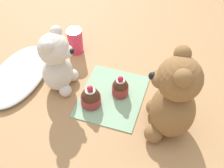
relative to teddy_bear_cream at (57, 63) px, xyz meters
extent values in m
plane|color=tan|center=(0.01, -0.16, -0.10)|extent=(4.00, 4.00, 0.00)
cube|color=#8EBC99|center=(0.01, -0.16, -0.09)|extent=(0.22, 0.18, 0.01)
ellipsoid|color=white|center=(-0.01, 0.14, -0.08)|extent=(0.28, 0.16, 0.03)
ellipsoid|color=silver|center=(0.00, 0.00, -0.04)|extent=(0.11, 0.09, 0.11)
sphere|color=silver|center=(0.00, 0.00, 0.05)|extent=(0.09, 0.09, 0.09)
ellipsoid|color=silver|center=(0.00, -0.03, 0.05)|extent=(0.05, 0.04, 0.03)
sphere|color=black|center=(0.00, -0.05, 0.05)|extent=(0.02, 0.02, 0.02)
sphere|color=silver|center=(-0.03, 0.00, 0.09)|extent=(0.03, 0.03, 0.03)
sphere|color=silver|center=(0.03, 0.01, 0.09)|extent=(0.03, 0.03, 0.03)
sphere|color=silver|center=(-0.03, -0.03, -0.08)|extent=(0.04, 0.04, 0.04)
sphere|color=silver|center=(0.03, -0.03, -0.08)|extent=(0.04, 0.04, 0.04)
ellipsoid|color=olive|center=(-0.05, -0.35, -0.02)|extent=(0.15, 0.14, 0.15)
sphere|color=olive|center=(-0.05, -0.35, 0.10)|extent=(0.11, 0.11, 0.11)
ellipsoid|color=olive|center=(-0.06, -0.30, 0.09)|extent=(0.06, 0.05, 0.04)
sphere|color=black|center=(-0.06, -0.28, 0.10)|extent=(0.02, 0.02, 0.02)
sphere|color=olive|center=(-0.01, -0.34, 0.14)|extent=(0.04, 0.04, 0.04)
sphere|color=olive|center=(-0.09, -0.35, 0.14)|extent=(0.04, 0.04, 0.04)
sphere|color=olive|center=(-0.02, -0.30, -0.07)|extent=(0.05, 0.05, 0.05)
sphere|color=olive|center=(-0.10, -0.31, -0.07)|extent=(0.05, 0.05, 0.05)
cylinder|color=#993333|center=(-0.04, -0.12, -0.08)|extent=(0.06, 0.06, 0.03)
sphere|color=#472819|center=(-0.04, -0.12, -0.06)|extent=(0.05, 0.05, 0.05)
cylinder|color=white|center=(-0.04, -0.12, -0.04)|extent=(0.03, 0.03, 0.00)
sphere|color=red|center=(-0.04, -0.12, -0.03)|extent=(0.02, 0.02, 0.02)
cylinder|color=#993333|center=(0.02, -0.18, -0.07)|extent=(0.05, 0.05, 0.03)
sphere|color=#472819|center=(0.02, -0.18, -0.06)|extent=(0.05, 0.05, 0.05)
cylinder|color=white|center=(0.02, -0.18, -0.04)|extent=(0.02, 0.02, 0.00)
sphere|color=red|center=(0.02, -0.18, -0.03)|extent=(0.02, 0.02, 0.02)
cylinder|color=#DB3356|center=(0.16, 0.02, -0.05)|extent=(0.05, 0.05, 0.09)
camera|label=1|loc=(-0.56, -0.35, 0.62)|focal=50.00mm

